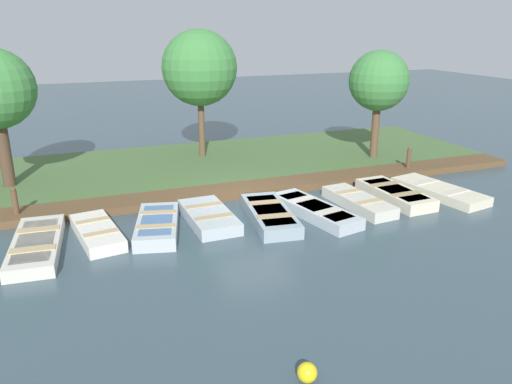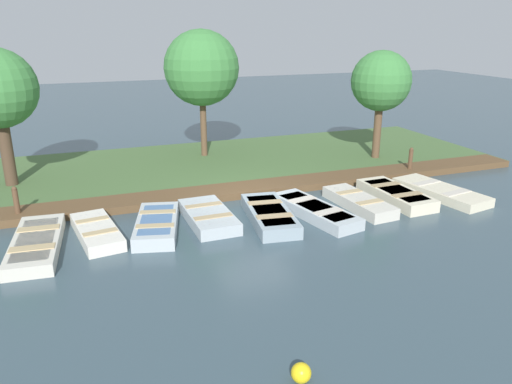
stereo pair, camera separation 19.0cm
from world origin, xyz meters
name	(u,v)px [view 2 (the right image)]	position (x,y,z in m)	size (l,w,h in m)	color
ground_plane	(254,205)	(0.00, 0.00, 0.00)	(80.00, 80.00, 0.00)	#384C56
shore_bank	(213,165)	(-5.00, 0.00, 0.08)	(8.00, 24.00, 0.17)	#476638
dock_walkway	(241,190)	(-1.33, 0.00, 0.13)	(1.28, 23.37, 0.25)	brown
rowboat_0	(36,244)	(1.20, -6.60, 0.18)	(3.56, 1.45, 0.36)	beige
rowboat_1	(97,231)	(0.90, -5.04, 0.18)	(2.82, 1.38, 0.36)	silver
rowboat_2	(157,225)	(1.06, -3.37, 0.20)	(3.05, 1.79, 0.41)	#B2BCC1
rowboat_3	(208,216)	(0.89, -1.79, 0.19)	(2.78, 1.30, 0.39)	#B2BCC1
rowboat_4	(269,215)	(1.45, -0.01, 0.20)	(3.30, 1.58, 0.41)	#8C9EA8
rowboat_5	(315,210)	(1.56, 1.47, 0.19)	(3.55, 1.72, 0.38)	#B2BCC1
rowboat_6	(359,202)	(1.36, 3.18, 0.19)	(2.97, 1.21, 0.39)	beige
rowboat_7	(396,195)	(1.19, 4.72, 0.20)	(3.08, 1.28, 0.41)	beige
rowboat_8	(440,192)	(1.37, 6.45, 0.17)	(3.55, 1.81, 0.34)	beige
mooring_post_near	(17,204)	(-1.24, -7.21, 0.56)	(0.16, 0.16, 1.10)	brown
mooring_post_far	(410,161)	(-1.24, 7.08, 0.56)	(0.16, 0.16, 1.10)	brown
buoy	(301,373)	(8.35, -2.18, 0.17)	(0.35, 0.35, 0.35)	yellow
park_tree_left	(202,68)	(-6.42, 0.00, 3.94)	(3.17, 3.17, 5.54)	brown
park_tree_center	(381,82)	(-3.48, 6.94, 3.42)	(2.51, 2.51, 4.71)	brown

